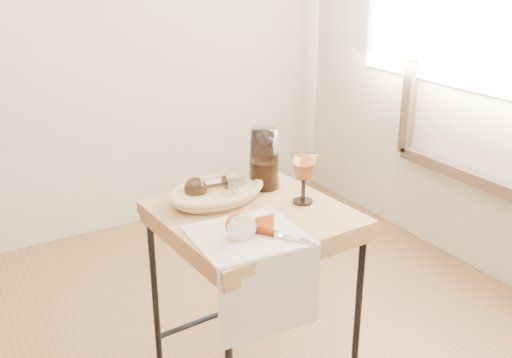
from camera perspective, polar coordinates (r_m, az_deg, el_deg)
curtain at (r=2.85m, az=23.21°, el=12.97°), size 0.02×1.00×2.20m
side_table at (r=2.12m, az=-0.28°, el=-12.15°), size 0.61×0.61×0.73m
tea_towel at (r=1.77m, az=-0.83°, el=-5.47°), size 0.35×0.32×0.01m
bread_basket at (r=2.02m, az=-3.74°, el=-1.47°), size 0.35×0.27×0.05m
goblet_lying_a at (r=2.00m, az=-4.65°, el=-0.72°), size 0.14×0.09×0.08m
goblet_lying_b at (r=2.01m, az=-2.34°, el=-0.66°), size 0.13×0.15×0.08m
pitcher at (r=2.09m, az=0.79°, el=2.00°), size 0.24×0.28×0.26m
wine_goblet at (r=1.97m, az=4.65°, el=0.02°), size 0.11×0.11×0.17m
apple_half at (r=1.73m, az=-1.51°, el=-4.47°), size 0.10×0.08×0.08m
apple_wedge at (r=1.80m, az=0.19°, el=-4.14°), size 0.07×0.04×0.05m
table_knife at (r=1.75m, az=2.36°, el=-5.45°), size 0.13×0.18×0.02m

